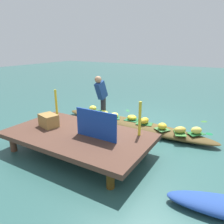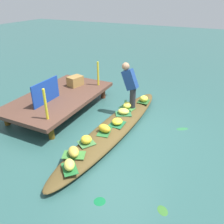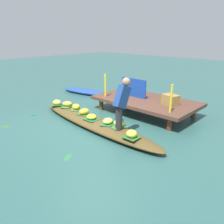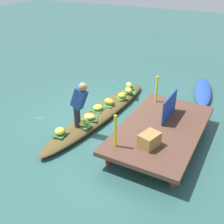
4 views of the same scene
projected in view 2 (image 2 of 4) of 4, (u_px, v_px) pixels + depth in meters
canal_water at (114, 132)px, 5.58m from camera, size 40.00×40.00×0.00m
dock_platform at (59, 97)px, 6.44m from camera, size 3.20×1.80×0.45m
vendor_boat at (114, 128)px, 5.53m from camera, size 4.78×1.05×0.22m
leaf_mat_0 at (74, 155)px, 4.42m from camera, size 0.41×0.50×0.01m
banana_bunch_0 at (74, 152)px, 4.39m from camera, size 0.36×0.36×0.16m
leaf_mat_1 at (144, 101)px, 6.59m from camera, size 0.35×0.32×0.01m
banana_bunch_1 at (144, 99)px, 6.55m from camera, size 0.29×0.28×0.17m
leaf_mat_2 at (105, 132)px, 5.16m from camera, size 0.48×0.34×0.01m
banana_bunch_2 at (104, 128)px, 5.12m from camera, size 0.26×0.34×0.17m
leaf_mat_3 at (86, 143)px, 4.78m from camera, size 0.43×0.43×0.01m
banana_bunch_3 at (86, 140)px, 4.74m from camera, size 0.31×0.31×0.17m
leaf_mat_4 at (127, 108)px, 6.21m from camera, size 0.34×0.44×0.01m
banana_bunch_4 at (127, 105)px, 6.17m from camera, size 0.30×0.23×0.17m
leaf_mat_5 at (117, 124)px, 5.46m from camera, size 0.38×0.33×0.01m
banana_bunch_5 at (117, 121)px, 5.43m from camera, size 0.30×0.29×0.14m
leaf_mat_6 at (123, 114)px, 5.92m from camera, size 0.47×0.50×0.01m
banana_bunch_6 at (124, 111)px, 5.89m from camera, size 0.29×0.33×0.14m
leaf_mat_7 at (70, 168)px, 4.08m from camera, size 0.44×0.44×0.01m
banana_bunch_7 at (69, 165)px, 4.04m from camera, size 0.33×0.32×0.18m
vendor_person at (130, 83)px, 5.96m from camera, size 0.21×0.47×1.22m
water_bottle at (125, 103)px, 6.24m from camera, size 0.06×0.06×0.20m
market_banner at (46, 92)px, 5.88m from camera, size 0.97×0.04×0.60m
railing_post_west at (46, 104)px, 5.06m from camera, size 0.06×0.06×0.74m
railing_post_east at (98, 74)px, 6.96m from camera, size 0.06×0.06×0.74m
produce_crate at (75, 81)px, 7.03m from camera, size 0.51×0.42×0.30m
drifting_plant_0 at (182, 129)px, 5.69m from camera, size 0.28×0.33×0.01m
drifting_plant_1 at (100, 201)px, 3.72m from camera, size 0.26×0.27×0.01m
drifting_plant_2 at (163, 210)px, 3.56m from camera, size 0.26×0.25×0.01m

